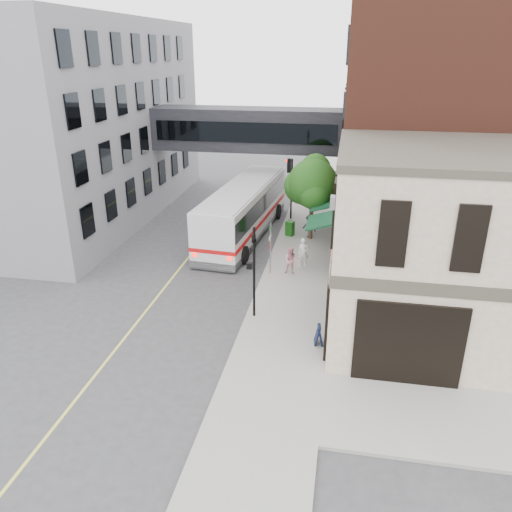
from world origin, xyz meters
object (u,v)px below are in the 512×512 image
at_px(pedestrian_a, 303,252).
at_px(sandwich_board, 319,335).
at_px(pedestrian_b, 291,261).
at_px(bus, 244,209).
at_px(newspaper_box, 290,228).
at_px(pedestrian_c, 309,226).

height_order(pedestrian_a, sandwich_board, pedestrian_a).
distance_m(pedestrian_b, sandwich_board, 7.32).
relative_size(bus, newspaper_box, 12.89).
relative_size(pedestrian_a, newspaper_box, 1.70).
xyz_separation_m(bus, pedestrian_b, (3.97, -6.04, -0.99)).
height_order(bus, pedestrian_c, bus).
xyz_separation_m(pedestrian_a, sandwich_board, (1.46, -8.24, -0.41)).
bearing_deg(pedestrian_c, sandwich_board, -54.23).
distance_m(bus, pedestrian_a, 6.69).
xyz_separation_m(pedestrian_b, pedestrian_c, (0.53, 6.07, -0.00)).
relative_size(pedestrian_a, pedestrian_c, 1.08).
distance_m(pedestrian_a, pedestrian_c, 4.85).
xyz_separation_m(bus, pedestrian_a, (4.53, -4.83, -0.93)).
distance_m(bus, pedestrian_c, 4.60).
distance_m(pedestrian_b, newspaper_box, 6.30).
bearing_deg(sandwich_board, newspaper_box, 94.52).
height_order(bus, newspaper_box, bus).
bearing_deg(sandwich_board, bus, 107.13).
xyz_separation_m(pedestrian_c, sandwich_board, (1.50, -13.09, -0.35)).
xyz_separation_m(pedestrian_b, newspaper_box, (-0.80, 6.24, -0.30)).
relative_size(pedestrian_b, newspaper_box, 1.58).
relative_size(bus, sandwich_board, 14.54).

